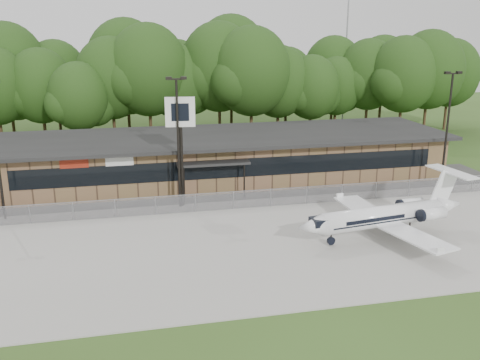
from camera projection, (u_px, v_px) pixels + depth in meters
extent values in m
plane|color=#334D1B|center=(311.00, 301.00, 27.90)|extent=(160.00, 160.00, 0.00)
cube|color=#9E9B93|center=(270.00, 242.00, 35.39)|extent=(64.00, 18.00, 0.08)
cube|color=#383835|center=(234.00, 192.00, 46.19)|extent=(50.00, 9.00, 0.06)
cube|color=brown|center=(224.00, 158.00, 49.87)|extent=(40.00, 10.00, 4.00)
cube|color=black|center=(235.00, 168.00, 45.07)|extent=(36.00, 0.08, 1.60)
cube|color=black|center=(225.00, 136.00, 48.80)|extent=(41.00, 11.50, 0.30)
cube|color=black|center=(213.00, 163.00, 43.92)|extent=(6.00, 1.60, 0.20)
cube|color=maroon|center=(74.00, 164.00, 42.04)|extent=(2.20, 0.06, 0.70)
cube|color=silver|center=(120.00, 161.00, 42.77)|extent=(2.20, 0.06, 0.70)
cube|color=gray|center=(246.00, 200.00, 41.77)|extent=(46.00, 0.03, 1.50)
cube|color=gray|center=(246.00, 191.00, 41.56)|extent=(46.00, 0.04, 0.04)
cylinder|color=gray|center=(347.00, 36.00, 74.06)|extent=(0.20, 0.20, 25.00)
cylinder|color=black|center=(178.00, 146.00, 40.96)|extent=(0.18, 0.18, 10.00)
cube|color=black|center=(176.00, 79.00, 39.57)|extent=(1.20, 0.12, 0.12)
cube|color=black|center=(169.00, 78.00, 39.43)|extent=(0.45, 0.30, 0.22)
cube|color=black|center=(184.00, 78.00, 39.66)|extent=(0.45, 0.30, 0.22)
cylinder|color=black|center=(447.00, 133.00, 45.74)|extent=(0.18, 0.18, 10.00)
cube|color=black|center=(453.00, 73.00, 44.34)|extent=(1.20, 0.12, 0.12)
cube|color=black|center=(447.00, 73.00, 44.21)|extent=(0.45, 0.30, 0.22)
cube|color=black|center=(459.00, 72.00, 44.44)|extent=(0.45, 0.30, 0.22)
cylinder|color=white|center=(381.00, 217.00, 35.68)|extent=(9.06, 2.71, 1.43)
cone|color=white|center=(310.00, 228.00, 33.85)|extent=(1.98, 1.68, 1.43)
cone|color=white|center=(447.00, 206.00, 37.50)|extent=(2.16, 1.70, 1.43)
cube|color=white|center=(415.00, 238.00, 33.29)|extent=(2.72, 5.60, 0.11)
cube|color=white|center=(362.00, 209.00, 38.60)|extent=(2.72, 5.60, 0.11)
cylinder|color=white|center=(432.00, 215.00, 35.74)|extent=(2.07, 1.08, 0.81)
cylinder|color=white|center=(410.00, 205.00, 37.75)|extent=(2.07, 1.08, 0.81)
cube|color=white|center=(444.00, 189.00, 36.99)|extent=(2.19, 0.44, 2.69)
cube|color=white|center=(452.00, 173.00, 36.87)|extent=(1.75, 4.24, 0.09)
cube|color=black|center=(318.00, 223.00, 33.99)|extent=(1.04, 1.19, 0.45)
cube|color=black|center=(400.00, 231.00, 36.56)|extent=(1.02, 2.23, 0.63)
cylinder|color=black|center=(331.00, 242.00, 34.73)|extent=(0.61, 0.61, 0.20)
cylinder|color=black|center=(181.00, 156.00, 41.53)|extent=(0.28, 0.28, 8.27)
cube|color=silver|center=(180.00, 112.00, 40.59)|extent=(2.29, 0.52, 2.27)
cube|color=black|center=(180.00, 112.00, 40.46)|extent=(1.34, 0.20, 1.34)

